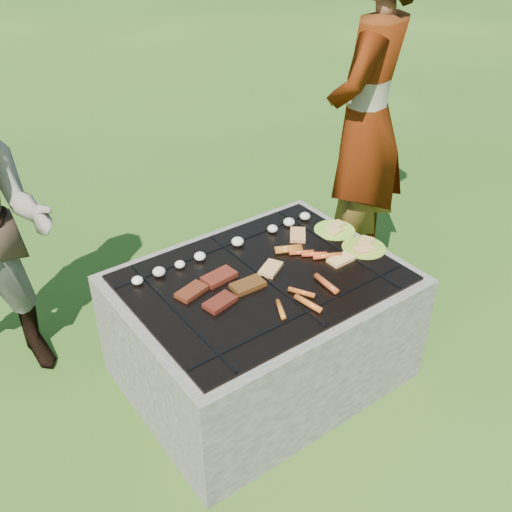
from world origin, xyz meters
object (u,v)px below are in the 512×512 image
(cook, at_px, (366,122))
(plate_far, at_px, (335,230))
(plate_near, at_px, (364,248))
(fire_pit, at_px, (262,331))

(cook, bearing_deg, plate_far, 6.27)
(plate_near, bearing_deg, fire_pit, 169.73)
(fire_pit, relative_size, plate_near, 5.31)
(fire_pit, height_order, plate_far, plate_far)
(fire_pit, xyz_separation_m, plate_far, (0.56, 0.11, 0.33))
(plate_far, bearing_deg, plate_near, -90.04)
(plate_far, distance_m, cook, 0.74)
(plate_far, height_order, cook, cook)
(plate_near, height_order, cook, cook)
(fire_pit, bearing_deg, plate_near, -10.27)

